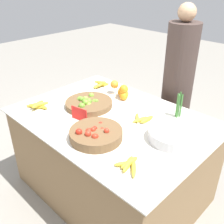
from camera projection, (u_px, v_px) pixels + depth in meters
ground_plane at (112, 188)px, 2.47m from camera, size 12.00×12.00×0.00m
market_table at (112, 156)px, 2.28m from camera, size 1.56×1.12×0.77m
lime_bowl at (89, 103)px, 2.26m from camera, size 0.40×0.40×0.08m
tomato_basket at (96, 134)px, 1.82m from camera, size 0.37×0.37×0.10m
orange_pile at (122, 91)px, 2.41m from camera, size 0.23×0.17×0.14m
metal_bowl at (173, 135)px, 1.81m from camera, size 0.34×0.34×0.08m
price_sign at (79, 114)px, 2.04m from camera, size 0.15×0.03×0.11m
veg_bundle at (179, 105)px, 2.07m from camera, size 0.04×0.07×0.20m
banana_bunch_middle_right at (143, 119)px, 2.05m from camera, size 0.15×0.18×0.03m
banana_bunch_front_left at (38, 105)px, 2.22m from camera, size 0.19×0.16×0.06m
banana_bunch_front_center at (129, 164)px, 1.57m from camera, size 0.18×0.17×0.04m
banana_bunch_back_center at (100, 84)px, 2.63m from camera, size 0.14×0.19×0.06m
vendor_person at (176, 94)px, 2.57m from camera, size 0.29×0.29×1.58m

